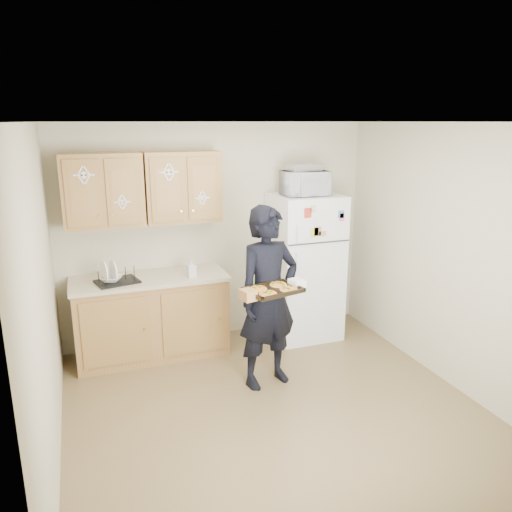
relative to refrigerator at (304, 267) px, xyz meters
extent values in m
plane|color=brown|center=(-0.95, -1.43, -0.85)|extent=(3.60, 3.60, 0.00)
plane|color=white|center=(-0.95, -1.43, 1.65)|extent=(3.60, 3.60, 0.00)
cube|color=beige|center=(-0.95, 0.37, 0.40)|extent=(3.60, 0.04, 2.50)
cube|color=beige|center=(-0.95, -3.23, 0.40)|extent=(3.60, 0.04, 2.50)
cube|color=beige|center=(-2.75, -1.43, 0.40)|extent=(0.04, 3.60, 2.50)
cube|color=beige|center=(0.85, -1.43, 0.40)|extent=(0.04, 3.60, 2.50)
cube|color=white|center=(0.00, 0.00, 0.00)|extent=(0.75, 0.70, 1.70)
cube|color=brown|center=(-1.80, 0.05, -0.42)|extent=(1.60, 0.60, 0.86)
cube|color=beige|center=(-1.80, 0.05, 0.03)|extent=(1.64, 0.64, 0.04)
cube|color=brown|center=(-2.20, 0.18, 0.98)|extent=(0.80, 0.33, 0.75)
cube|color=brown|center=(-1.38, 0.18, 0.98)|extent=(0.80, 0.33, 0.75)
cube|color=#F1C355|center=(0.52, 0.24, -0.69)|extent=(0.20, 0.07, 0.32)
imported|color=black|center=(-0.83, -0.94, 0.03)|extent=(0.72, 0.56, 1.77)
cube|color=black|center=(-0.89, -1.24, 0.21)|extent=(0.53, 0.44, 0.04)
cylinder|color=orange|center=(-0.98, -1.34, 0.23)|extent=(0.16, 0.16, 0.02)
cylinder|color=orange|center=(-0.77, -1.29, 0.23)|extent=(0.16, 0.16, 0.02)
cylinder|color=orange|center=(-1.02, -1.19, 0.23)|extent=(0.16, 0.16, 0.02)
cylinder|color=orange|center=(-0.81, -1.14, 0.23)|extent=(0.16, 0.16, 0.02)
imported|color=white|center=(-0.05, -0.05, 0.99)|extent=(0.50, 0.34, 0.27)
cube|color=silver|center=(-0.05, -0.02, 1.16)|extent=(0.35, 0.24, 0.07)
cube|color=black|center=(-2.14, -0.02, 0.13)|extent=(0.47, 0.40, 0.17)
imported|color=white|center=(-2.19, -0.02, 0.10)|extent=(0.27, 0.27, 0.05)
imported|color=white|center=(-1.37, -0.09, 0.15)|extent=(0.10, 0.10, 0.19)
camera|label=1|loc=(-2.46, -5.10, 1.66)|focal=35.00mm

